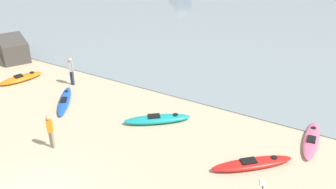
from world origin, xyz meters
The scene contains 8 objects.
kayak_on_sand_0 centered at (-4.42, 6.31, 0.14)m, with size 2.36×2.99×0.32m.
kayak_on_sand_1 centered at (0.98, 7.11, 0.18)m, with size 3.06×2.66×0.40m.
kayak_on_sand_2 centered at (8.01, 9.13, 0.13)m, with size 1.03×3.36×0.29m.
kayak_on_sand_3 centered at (6.25, 6.06, 0.15)m, with size 3.12×2.96×0.35m.
kayak_on_sand_4 centered at (-8.69, 7.12, 0.17)m, with size 1.56×2.72×0.38m.
person_near_foreground centered at (-1.97, 2.93, 0.96)m, with size 0.34×0.28×1.67m.
person_near_waterline centered at (-5.61, 8.27, 0.98)m, with size 0.35×0.30×1.71m.
shoreline_rock centered at (-12.04, 9.51, 0.67)m, with size 1.66×3.16×1.33m, color #4C4742.
Camera 1 is at (9.79, -7.13, 10.25)m, focal length 42.00 mm.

